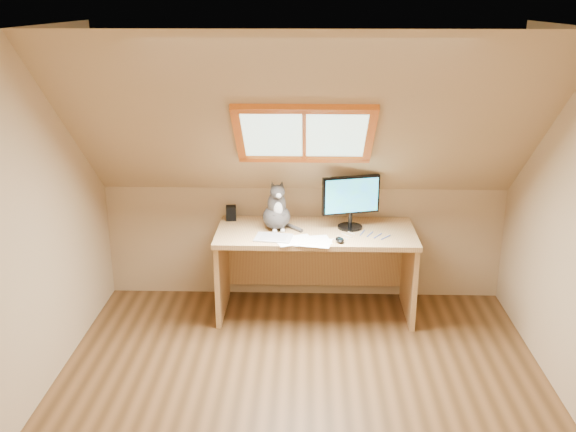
{
  "coord_description": "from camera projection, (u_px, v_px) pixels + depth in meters",
  "views": [
    {
      "loc": [
        0.03,
        -3.59,
        2.57
      ],
      "look_at": [
        -0.12,
        1.0,
        1.0
      ],
      "focal_mm": 40.0,
      "sensor_mm": 36.0,
      "label": 1
    }
  ],
  "objects": [
    {
      "name": "cat",
      "position": [
        277.0,
        211.0,
        5.29
      ],
      "size": [
        0.28,
        0.32,
        0.43
      ],
      "color": "#423E3B",
      "rests_on": "desk"
    },
    {
      "name": "graphics_tablet",
      "position": [
        274.0,
        238.0,
        5.11
      ],
      "size": [
        0.32,
        0.25,
        0.01
      ],
      "primitive_type": "cube",
      "rotation": [
        0.0,
        0.0,
        -0.14
      ],
      "color": "#B2B2B7",
      "rests_on": "desk"
    },
    {
      "name": "desk_speaker",
      "position": [
        231.0,
        213.0,
        5.53
      ],
      "size": [
        0.09,
        0.09,
        0.12
      ],
      "primitive_type": "cube",
      "rotation": [
        0.0,
        0.0,
        0.11
      ],
      "color": "black",
      "rests_on": "desk"
    },
    {
      "name": "desk",
      "position": [
        315.0,
        253.0,
        5.43
      ],
      "size": [
        1.64,
        0.72,
        0.75
      ],
      "color": "tan",
      "rests_on": "ground"
    },
    {
      "name": "cables",
      "position": [
        362.0,
        236.0,
        5.16
      ],
      "size": [
        0.51,
        0.26,
        0.01
      ],
      "color": "silver",
      "rests_on": "desk"
    },
    {
      "name": "papers",
      "position": [
        306.0,
        241.0,
        5.04
      ],
      "size": [
        0.35,
        0.3,
        0.01
      ],
      "color": "white",
      "rests_on": "desk"
    },
    {
      "name": "mouse",
      "position": [
        340.0,
        240.0,
        5.04
      ],
      "size": [
        0.08,
        0.12,
        0.04
      ],
      "primitive_type": "ellipsoid",
      "rotation": [
        0.0,
        0.0,
        0.19
      ],
      "color": "black",
      "rests_on": "desk"
    },
    {
      "name": "room_shell",
      "position": [
        302.0,
        207.0,
        3.68
      ],
      "size": [
        3.52,
        3.52,
        2.41
      ],
      "color": "tan",
      "rests_on": "ground"
    },
    {
      "name": "monitor",
      "position": [
        351.0,
        199.0,
        5.26
      ],
      "size": [
        0.48,
        0.21,
        0.45
      ],
      "color": "black",
      "rests_on": "desk"
    },
    {
      "name": "ground",
      "position": [
        301.0,
        409.0,
        4.23
      ],
      "size": [
        3.5,
        3.5,
        0.0
      ],
      "primitive_type": "plane",
      "color": "brown",
      "rests_on": "ground"
    }
  ]
}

